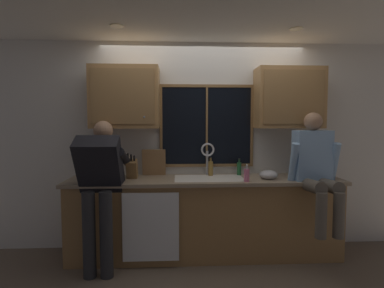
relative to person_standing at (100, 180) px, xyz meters
name	(u,v)px	position (x,y,z in m)	size (l,w,h in m)	color
back_wall	(202,146)	(1.12, 0.69, 0.30)	(5.49, 0.12, 2.55)	silver
ceiling_downlight_left	(117,26)	(0.20, 0.03, 1.57)	(0.14, 0.14, 0.01)	#FFEAB2
ceiling_downlight_right	(296,29)	(2.05, 0.03, 1.57)	(0.14, 0.14, 0.01)	#FFEAB2
window_glass	(207,126)	(1.17, 0.62, 0.55)	(1.10, 0.02, 0.95)	black
window_frame_top	(207,86)	(1.17, 0.61, 1.05)	(1.17, 0.02, 0.04)	brown
window_frame_bottom	(207,165)	(1.17, 0.61, 0.06)	(1.17, 0.02, 0.04)	brown
window_frame_left	(161,126)	(0.61, 0.61, 0.55)	(0.04, 0.02, 0.95)	brown
window_frame_right	(252,126)	(1.74, 0.61, 0.55)	(0.04, 0.02, 0.95)	brown
window_mullion_center	(207,126)	(1.17, 0.61, 0.55)	(0.02, 0.02, 0.95)	brown
lower_cabinet_run	(205,218)	(1.12, 0.34, -0.53)	(3.09, 0.58, 0.88)	olive
countertop	(205,180)	(1.12, 0.32, -0.07)	(3.15, 0.62, 0.04)	gray
dishwasher_front	(151,227)	(0.52, 0.02, -0.51)	(0.60, 0.02, 0.74)	white
upper_cabinet_left	(125,98)	(0.20, 0.46, 0.89)	(0.79, 0.36, 0.72)	#A87A47
upper_cabinet_right	(289,98)	(2.15, 0.46, 0.89)	(0.79, 0.36, 0.72)	#A87A47
sink	(209,187)	(1.17, 0.33, -0.15)	(0.80, 0.46, 0.21)	white
faucet	(208,155)	(1.18, 0.51, 0.20)	(0.18, 0.09, 0.40)	silver
person_standing	(100,180)	(0.00, 0.00, 0.00)	(0.53, 0.67, 1.59)	#262628
person_sitting_on_counter	(316,165)	(2.32, 0.06, 0.13)	(0.54, 0.60, 1.26)	#595147
knife_block	(132,169)	(0.28, 0.36, 0.06)	(0.12, 0.18, 0.32)	olive
cutting_board	(154,162)	(0.52, 0.55, 0.11)	(0.28, 0.02, 0.33)	#997047
mixing_bowl	(269,175)	(1.86, 0.26, 0.00)	(0.21, 0.21, 0.10)	#B7B7BC
soap_dispenser	(247,175)	(1.57, 0.11, 0.02)	(0.06, 0.07, 0.20)	pink
bottle_green_glass	(239,168)	(1.57, 0.52, 0.03)	(0.05, 0.05, 0.21)	#1E592D
bottle_tall_clear	(211,168)	(1.21, 0.50, 0.04)	(0.06, 0.06, 0.23)	olive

